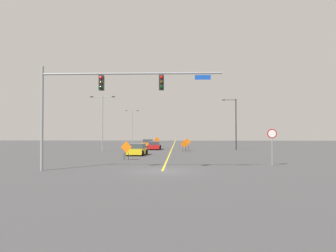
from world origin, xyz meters
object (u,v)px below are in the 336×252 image
at_px(street_lamp_mid_left, 102,118).
at_px(car_yellow_passing, 137,150).
at_px(traffic_signal_assembly, 101,92).
at_px(street_lamp_far_left, 235,121).
at_px(car_orange_far, 148,143).
at_px(street_lamp_mid_right, 132,124).
at_px(construction_sign_median_near, 184,145).
at_px(construction_sign_left_lane, 157,140).
at_px(construction_sign_right_lane, 126,148).
at_px(car_red_approaching, 154,146).
at_px(stop_sign, 272,140).
at_px(construction_sign_left_shoulder, 187,143).

height_order(street_lamp_mid_left, car_yellow_passing, street_lamp_mid_left).
bearing_deg(traffic_signal_assembly, street_lamp_mid_left, 103.40).
xyz_separation_m(street_lamp_far_left, car_orange_far, (-14.55, 9.71, -3.74)).
distance_m(street_lamp_mid_right, construction_sign_median_near, 35.37).
xyz_separation_m(construction_sign_left_lane, car_yellow_passing, (-0.62, -24.98, -0.53)).
height_order(traffic_signal_assembly, construction_sign_right_lane, traffic_signal_assembly).
height_order(street_lamp_mid_left, construction_sign_median_near, street_lamp_mid_left).
distance_m(car_red_approaching, car_yellow_passing, 12.86).
bearing_deg(car_yellow_passing, stop_sign, -43.28).
relative_size(construction_sign_left_lane, car_orange_far, 0.48).
bearing_deg(stop_sign, construction_sign_left_shoulder, 106.65).
height_order(stop_sign, street_lamp_mid_right, street_lamp_mid_right).
bearing_deg(car_red_approaching, street_lamp_mid_right, 105.86).
height_order(street_lamp_mid_right, construction_sign_left_lane, street_lamp_mid_right).
bearing_deg(car_yellow_passing, construction_sign_left_shoulder, 56.49).
xyz_separation_m(construction_sign_median_near, car_yellow_passing, (-5.68, -5.97, -0.39)).
bearing_deg(car_yellow_passing, car_red_approaching, 85.38).
height_order(street_lamp_far_left, car_red_approaching, street_lamp_far_left).
xyz_separation_m(street_lamp_mid_left, car_orange_far, (5.21, 14.07, -4.08)).
bearing_deg(construction_sign_median_near, traffic_signal_assembly, -106.18).
bearing_deg(stop_sign, traffic_signal_assembly, -163.97).
bearing_deg(street_lamp_far_left, construction_sign_left_shoulder, -158.34).
bearing_deg(street_lamp_mid_right, car_red_approaching, -74.14).
height_order(street_lamp_far_left, construction_sign_left_lane, street_lamp_far_left).
bearing_deg(street_lamp_mid_left, construction_sign_right_lane, -68.09).
bearing_deg(street_lamp_far_left, construction_sign_left_lane, 135.74).
xyz_separation_m(street_lamp_far_left, construction_sign_right_lane, (-13.83, -19.08, -3.25)).
height_order(construction_sign_median_near, car_red_approaching, construction_sign_median_near).
bearing_deg(traffic_signal_assembly, street_lamp_far_left, 62.85).
distance_m(street_lamp_mid_right, street_lamp_mid_left, 31.09).
distance_m(stop_sign, car_yellow_passing, 17.12).
height_order(construction_sign_right_lane, car_orange_far, construction_sign_right_lane).
relative_size(stop_sign, construction_sign_left_shoulder, 1.61).
bearing_deg(stop_sign, construction_sign_left_lane, 107.83).
relative_size(traffic_signal_assembly, construction_sign_median_near, 7.73).
bearing_deg(construction_sign_median_near, street_lamp_mid_right, 110.10).
relative_size(street_lamp_mid_left, car_red_approaching, 1.79).
distance_m(street_lamp_far_left, construction_sign_left_shoulder, 8.72).
distance_m(construction_sign_left_lane, car_red_approaching, 12.19).
xyz_separation_m(street_lamp_mid_right, construction_sign_left_lane, (7.02, -14.01, -3.63)).
height_order(traffic_signal_assembly, car_yellow_passing, traffic_signal_assembly).
distance_m(traffic_signal_assembly, car_yellow_passing, 16.17).
bearing_deg(traffic_signal_assembly, construction_sign_right_lane, 87.57).
distance_m(street_lamp_mid_left, car_orange_far, 15.55).
distance_m(traffic_signal_assembly, construction_sign_median_near, 22.71).
bearing_deg(street_lamp_mid_right, car_yellow_passing, -80.68).
height_order(stop_sign, construction_sign_left_shoulder, stop_sign).
bearing_deg(construction_sign_left_shoulder, car_orange_far, 118.93).
bearing_deg(traffic_signal_assembly, car_red_approaching, 86.84).
distance_m(stop_sign, construction_sign_right_lane, 13.52).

